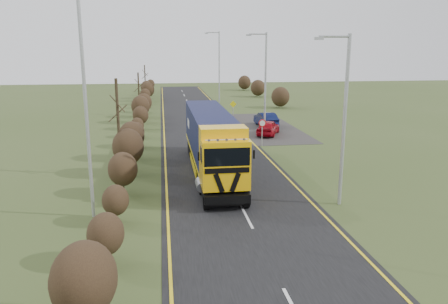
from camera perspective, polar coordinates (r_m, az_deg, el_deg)
name	(u,v)px	position (r m, az deg, el deg)	size (l,w,h in m)	color
ground	(233,190)	(24.69, 1.16, -5.03)	(160.00, 160.00, 0.00)	#394B20
road	(212,150)	(34.23, -1.52, 0.21)	(8.00, 120.00, 0.02)	black
layby	(264,126)	(45.01, 5.26, 3.34)	(6.00, 18.00, 0.02)	#312E2B
lane_markings	(213,151)	(33.93, -1.46, 0.13)	(7.52, 116.00, 0.01)	yellow
hedgerow	(132,138)	(31.70, -11.93, 1.84)	(2.24, 102.04, 6.05)	black
lorry	(211,139)	(27.53, -1.69, 1.76)	(2.78, 14.25, 3.97)	black
car_red_hatchback	(268,128)	(40.51, 5.78, 3.19)	(1.64, 4.07, 1.39)	#A10813
car_blue_sedan	(266,119)	(45.01, 5.49, 4.26)	(1.53, 4.39, 1.45)	#0A1137
streetlight_near	(343,114)	(22.19, 15.26, 4.78)	(1.81, 0.18, 8.48)	#A4A7AA
streetlight_mid	(264,78)	(41.24, 5.28, 9.55)	(1.96, 0.18, 9.24)	#A4A7AA
streetlight_far	(218,64)	(64.54, -0.76, 11.46)	(2.16, 0.20, 10.21)	#A4A7AA
left_pole	(85,97)	(20.57, -17.68, 6.81)	(0.16, 0.16, 11.32)	#A4A7AA
speed_sign	(262,128)	(35.61, 5.01, 3.19)	(0.61, 0.10, 2.22)	#A4A7AA
warning_board	(233,108)	(49.94, 1.19, 5.83)	(0.78, 0.11, 2.04)	#A4A7AA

